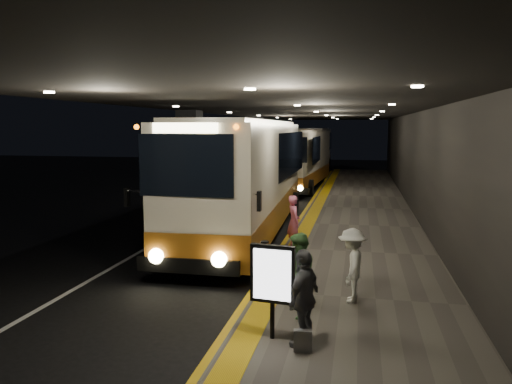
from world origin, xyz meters
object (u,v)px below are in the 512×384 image
(passenger_boarding, at_px, (294,222))
(coach_second, at_px, (300,161))
(passenger_waiting_white, at_px, (352,265))
(bag_polka, at_px, (303,341))
(passenger_waiting_green, at_px, (298,275))
(info_sign, at_px, (272,276))
(passenger_waiting_grey, at_px, (304,298))
(coach_main, at_px, (246,182))
(coach_third, at_px, (314,152))
(stanchion_post, at_px, (265,269))

(passenger_boarding, bearing_deg, coach_second, -16.81)
(passenger_waiting_white, bearing_deg, bag_polka, -11.78)
(passenger_waiting_green, distance_m, info_sign, 1.20)
(passenger_boarding, distance_m, passenger_waiting_grey, 6.88)
(coach_second, relative_size, passenger_waiting_grey, 6.82)
(info_sign, bearing_deg, passenger_waiting_white, 66.61)
(passenger_waiting_white, height_order, bag_polka, passenger_waiting_white)
(coach_second, bearing_deg, info_sign, -81.04)
(bag_polka, bearing_deg, passenger_waiting_grey, 93.58)
(passenger_waiting_green, height_order, passenger_waiting_white, passenger_waiting_green)
(passenger_boarding, xyz_separation_m, info_sign, (0.50, -6.63, 0.31))
(coach_main, xyz_separation_m, info_sign, (2.47, -8.79, -0.61))
(coach_second, bearing_deg, passenger_waiting_green, -79.94)
(coach_third, height_order, info_sign, coach_third)
(passenger_boarding, xyz_separation_m, stanchion_post, (-0.05, -4.46, -0.21))
(coach_second, relative_size, passenger_boarding, 7.07)
(passenger_boarding, bearing_deg, info_sign, 161.34)
(coach_third, height_order, bag_polka, coach_third)
(coach_main, height_order, passenger_waiting_white, coach_main)
(passenger_waiting_grey, bearing_deg, info_sign, -87.33)
(stanchion_post, bearing_deg, bag_polka, -66.39)
(info_sign, xyz_separation_m, stanchion_post, (-0.55, 2.17, -0.52))
(coach_second, distance_m, stanchion_post, 20.56)
(passenger_waiting_green, xyz_separation_m, info_sign, (-0.31, -1.12, 0.30))
(coach_main, bearing_deg, passenger_waiting_grey, -73.35)
(passenger_waiting_grey, bearing_deg, passenger_boarding, -151.86)
(passenger_boarding, relative_size, bag_polka, 4.39)
(info_sign, height_order, stanchion_post, info_sign)
(bag_polka, relative_size, stanchion_post, 0.31)
(coach_main, relative_size, passenger_waiting_white, 8.09)
(coach_main, relative_size, passenger_waiting_green, 7.71)
(passenger_waiting_green, bearing_deg, coach_second, 176.93)
(coach_main, height_order, info_sign, coach_main)
(bag_polka, bearing_deg, coach_main, 108.34)
(coach_third, distance_m, passenger_boarding, 27.74)
(passenger_waiting_white, bearing_deg, passenger_boarding, -154.07)
(coach_second, bearing_deg, coach_third, 94.35)
(bag_polka, bearing_deg, coach_third, 94.93)
(stanchion_post, bearing_deg, info_sign, -75.87)
(coach_second, relative_size, stanchion_post, 9.53)
(passenger_waiting_white, distance_m, stanchion_post, 1.86)
(coach_third, distance_m, passenger_waiting_green, 33.30)
(passenger_waiting_grey, bearing_deg, coach_main, -142.01)
(info_sign, bearing_deg, coach_third, 101.58)
(coach_third, height_order, passenger_boarding, coach_third)
(coach_second, xyz_separation_m, bag_polka, (2.79, -23.04, -1.36))
(coach_second, height_order, passenger_boarding, coach_second)
(coach_main, xyz_separation_m, passenger_boarding, (1.97, -2.15, -0.92))
(passenger_boarding, height_order, bag_polka, passenger_boarding)
(info_sign, bearing_deg, stanchion_post, 111.69)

